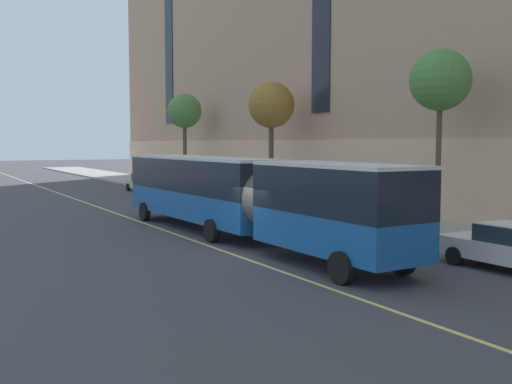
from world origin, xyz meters
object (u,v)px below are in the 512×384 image
street_tree_far_downtown (185,112)px  parked_car_navy_6 (179,189)px  parked_car_champagne_1 (143,183)px  parked_car_white_2 (510,247)px  city_bus (238,193)px  street_tree_mid_block (440,81)px  street_tree_far_uptown (271,106)px  fire_hydrant (260,202)px  parked_car_darkgray_4 (223,196)px  parked_car_darkgray_3 (318,213)px

street_tree_far_downtown → parked_car_navy_6: bearing=-115.7°
parked_car_champagne_1 → parked_car_white_2: same height
city_bus → street_tree_mid_block: (9.19, -2.62, 4.96)m
street_tree_far_uptown → parked_car_champagne_1: bearing=106.2°
parked_car_white_2 → fire_hydrant: bearing=85.0°
parked_car_navy_6 → street_tree_far_uptown: bearing=-54.8°
city_bus → street_tree_mid_block: size_ratio=2.43×
city_bus → parked_car_darkgray_4: bearing=66.3°
city_bus → parked_car_white_2: city_bus is taller
street_tree_far_downtown → fire_hydrant: 19.29m
parked_car_darkgray_3 → fire_hydrant: size_ratio=6.56×
parked_car_champagne_1 → parked_car_navy_6: same height
parked_car_champagne_1 → parked_car_darkgray_4: bearing=-89.9°
city_bus → parked_car_darkgray_3: bearing=12.1°
parked_car_darkgray_3 → street_tree_far_downtown: size_ratio=0.56×
parked_car_darkgray_4 → street_tree_far_downtown: 17.64m
fire_hydrant → parked_car_navy_6: bearing=100.8°
parked_car_darkgray_3 → city_bus: bearing=-167.9°
parked_car_navy_6 → parked_car_darkgray_3: bearing=-89.5°
parked_car_champagne_1 → parked_car_darkgray_4: (0.03, -15.30, 0.00)m
parked_car_navy_6 → parked_car_white_2: bearing=-90.0°
street_tree_far_uptown → street_tree_mid_block: bearing=-90.0°
street_tree_far_downtown → fire_hydrant: street_tree_far_downtown is taller
parked_car_darkgray_4 → parked_car_darkgray_3: bearing=-90.0°
street_tree_mid_block → city_bus: bearing=164.1°
fire_hydrant → street_tree_mid_block: bearing=-77.9°
parked_car_darkgray_3 → street_tree_far_uptown: bearing=69.9°
city_bus → street_tree_far_uptown: size_ratio=2.48×
city_bus → street_tree_far_uptown: street_tree_far_uptown is taller
parked_car_darkgray_4 → street_tree_far_uptown: 7.28m
parked_car_darkgray_3 → parked_car_darkgray_4: size_ratio=1.02×
parked_car_champagne_1 → fire_hydrant: (1.59, -17.30, -0.29)m
parked_car_navy_6 → fire_hydrant: bearing=-79.2°
city_bus → parked_car_darkgray_3: (5.04, 1.08, -1.27)m
parked_car_champagne_1 → street_tree_far_downtown: bearing=9.4°
parked_car_champagne_1 → fire_hydrant: bearing=-84.7°
parked_car_white_2 → parked_car_navy_6: size_ratio=0.99×
street_tree_far_downtown → parked_car_darkgray_4: bearing=-104.5°
street_tree_far_uptown → parked_car_darkgray_4: bearing=-167.3°
parked_car_champagne_1 → parked_car_navy_6: bearing=-90.9°
parked_car_champagne_1 → street_tree_mid_block: street_tree_mid_block is taller
parked_car_darkgray_4 → street_tree_far_downtown: bearing=75.5°
parked_car_white_2 → street_tree_mid_block: 10.47m
city_bus → parked_car_white_2: size_ratio=4.34×
street_tree_far_downtown → fire_hydrant: (-2.59, -17.99, -6.45)m
parked_car_darkgray_3 → parked_car_navy_6: 17.47m
parked_car_white_2 → parked_car_navy_6: (-0.02, 28.40, -0.00)m
city_bus → parked_car_navy_6: (4.88, 18.55, -1.27)m
parked_car_darkgray_3 → parked_car_darkgray_4: 10.42m
parked_car_darkgray_3 → street_tree_far_downtown: (4.15, 26.41, 6.17)m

